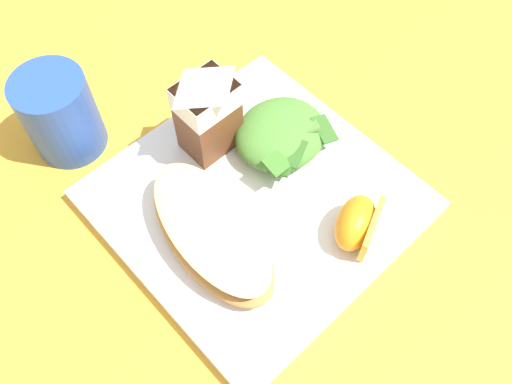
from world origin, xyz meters
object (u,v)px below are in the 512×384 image
white_plate (256,201)px  orange_wedge_front (357,223)px  milk_carton (207,108)px  cheesy_pizza_bread (212,232)px  green_salad_pile (281,134)px  drinking_blue_cup (60,115)px

white_plate → orange_wedge_front: size_ratio=4.03×
white_plate → milk_carton: (0.01, 0.08, 0.07)m
cheesy_pizza_bread → milk_carton: bearing=50.2°
milk_carton → orange_wedge_front: milk_carton is taller
cheesy_pizza_bread → green_salad_pile: bearing=15.9°
cheesy_pizza_bread → milk_carton: milk_carton is taller
white_plate → orange_wedge_front: (0.04, -0.10, 0.03)m
green_salad_pile → cheesy_pizza_bread: bearing=-164.1°
cheesy_pizza_bread → white_plate: bearing=6.4°
cheesy_pizza_bread → orange_wedge_front: (0.11, -0.09, 0.00)m
cheesy_pizza_bread → orange_wedge_front: orange_wedge_front is taller
milk_carton → drinking_blue_cup: bearing=131.9°
green_salad_pile → orange_wedge_front: bearing=-99.3°
white_plate → cheesy_pizza_bread: bearing=-173.6°
cheesy_pizza_bread → green_salad_pile: 0.13m
green_salad_pile → milk_carton: size_ratio=0.91×
white_plate → milk_carton: milk_carton is taller
cheesy_pizza_bread → milk_carton: (0.07, 0.09, 0.04)m
green_salad_pile → milk_carton: (-0.05, 0.05, 0.04)m
white_plate → drinking_blue_cup: drinking_blue_cup is taller
orange_wedge_front → milk_carton: bearing=100.3°
green_salad_pile → milk_carton: 0.08m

